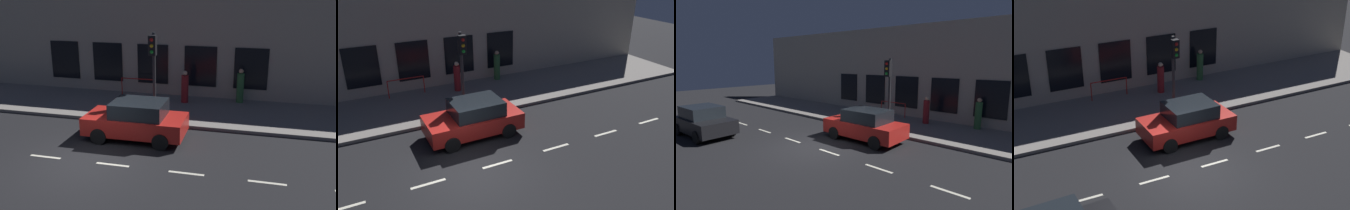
% 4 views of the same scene
% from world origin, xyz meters
% --- Properties ---
extents(ground_plane, '(60.00, 60.00, 0.00)m').
position_xyz_m(ground_plane, '(0.00, 0.00, 0.00)').
color(ground_plane, black).
extents(sidewalk, '(4.50, 32.00, 0.15)m').
position_xyz_m(sidewalk, '(6.25, 0.00, 0.07)').
color(sidewalk, gray).
rests_on(sidewalk, ground).
extents(building_facade, '(0.65, 32.00, 6.29)m').
position_xyz_m(building_facade, '(8.80, -0.00, 3.14)').
color(building_facade, '#B2A893').
rests_on(building_facade, ground).
extents(lane_centre_line, '(0.12, 27.20, 0.01)m').
position_xyz_m(lane_centre_line, '(0.00, -1.00, 0.00)').
color(lane_centre_line, beige).
rests_on(lane_centre_line, ground).
extents(traffic_light, '(0.48, 0.32, 3.91)m').
position_xyz_m(traffic_light, '(4.16, -1.29, 2.86)').
color(traffic_light, '#2D2D30').
rests_on(traffic_light, sidewalk).
extents(parked_car_1, '(1.98, 4.02, 1.58)m').
position_xyz_m(parked_car_1, '(2.46, -1.07, 0.79)').
color(parked_car_1, red).
rests_on(parked_car_1, ground).
extents(pedestrian_0, '(0.52, 0.52, 1.65)m').
position_xyz_m(pedestrian_0, '(7.31, -2.03, 0.91)').
color(pedestrian_0, maroon).
rests_on(pedestrian_0, sidewalk).
extents(pedestrian_1, '(0.39, 0.39, 1.75)m').
position_xyz_m(pedestrian_1, '(7.99, -4.77, 0.96)').
color(pedestrian_1, '#336B38').
rests_on(pedestrian_1, sidewalk).
extents(red_railing, '(0.05, 1.94, 0.97)m').
position_xyz_m(red_railing, '(7.84, 0.64, 0.86)').
color(red_railing, red).
rests_on(red_railing, sidewalk).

